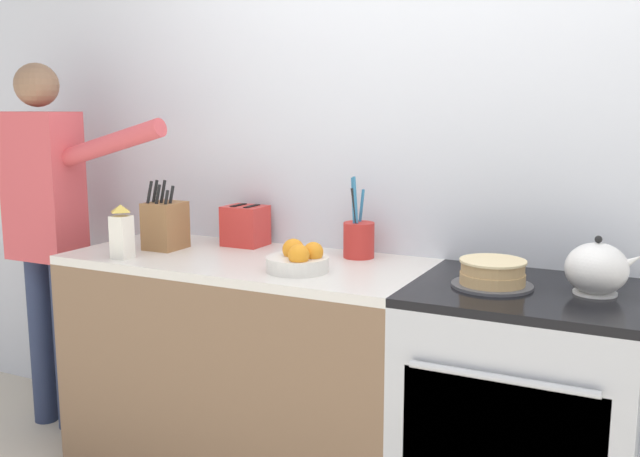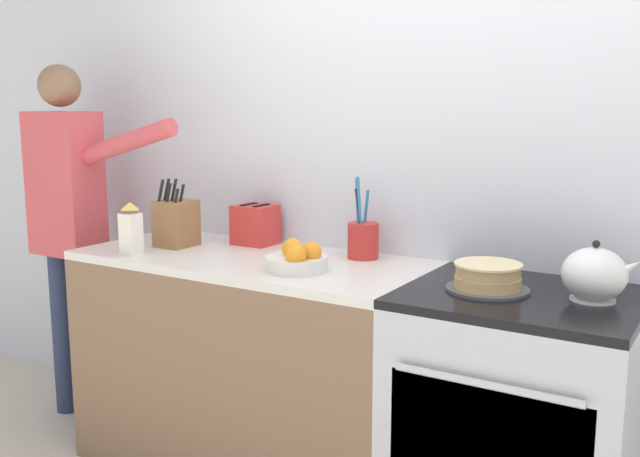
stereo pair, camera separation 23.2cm
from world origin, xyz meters
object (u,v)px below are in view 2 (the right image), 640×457
Objects in this scene: tea_kettle at (595,275)px; utensil_crock at (363,239)px; knife_block at (176,223)px; stove_range at (515,426)px; fruit_bowl at (297,260)px; person_baker at (68,211)px; toaster at (255,225)px; layer_cake at (488,278)px; milk_carton at (131,230)px.

utensil_crock reaches higher than tea_kettle.
tea_kettle is at bearing 0.84° from knife_block.
stove_range is at bearing -0.23° from knife_block.
fruit_bowl is (-0.79, -0.12, 0.50)m from stove_range.
person_baker is (-1.47, -0.23, 0.03)m from utensil_crock.
stove_range is 4.89× the size of toaster.
layer_cake is at bearing -12.27° from toaster.
knife_block is at bearing 179.77° from stove_range.
utensil_crock is 1.74× the size of toaster.
utensil_crock is 0.54m from toaster.
layer_cake is 1.44× the size of toaster.
knife_block is 0.23m from milk_carton.
milk_carton is (-0.03, -0.23, 0.00)m from knife_block.
knife_block is 0.90× the size of utensil_crock.
milk_carton is at bearing -171.54° from fruit_bowl.
stove_range is 4.25× the size of milk_carton.
tea_kettle is 0.14× the size of person_baker.
person_baker is at bearing 161.82° from milk_carton.
fruit_bowl is 0.56m from toaster.
utensil_crock is 1.51× the size of milk_carton.
layer_cake is 2.06m from person_baker.
stove_range is 1.60m from knife_block.
stove_range is 1.37m from toaster.
fruit_bowl is at bearing 8.46° from milk_carton.
milk_carton reaches higher than fruit_bowl.
toaster is at bearing 172.53° from tea_kettle.
layer_cake is 1.17× the size of fruit_bowl.
person_baker reaches higher than tea_kettle.
stove_range is at bearing 8.38° from fruit_bowl.
milk_carton is at bearing -152.56° from utensil_crock.
tea_kettle is 1.04× the size of fruit_bowl.
layer_cake is 1.39m from knife_block.
layer_cake is 0.93× the size of knife_block.
knife_block reaches higher than fruit_bowl.
toaster is (-1.13, 0.25, 0.04)m from layer_cake.
layer_cake is 0.69m from fruit_bowl.
layer_cake reaches higher than stove_range.
utensil_crock is at bearing -1.51° from toaster.
tea_kettle is (0.32, 0.06, 0.04)m from layer_cake.
knife_block is at bearing -179.16° from tea_kettle.
knife_block is at bearing 82.48° from milk_carton.
tea_kettle is 2.38m from person_baker.
tea_kettle is 1.28× the size of toaster.
stove_range is 3.39× the size of layer_cake.
toaster is at bearing 178.49° from utensil_crock.
tea_kettle is 0.93m from utensil_crock.
tea_kettle is 0.74× the size of utensil_crock.
milk_carton reaches higher than layer_cake.
milk_carton is (-1.53, -0.23, 0.56)m from stove_range.
person_baker reaches higher than fruit_bowl.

